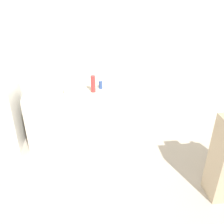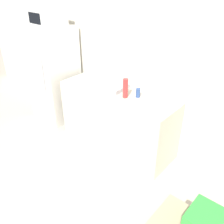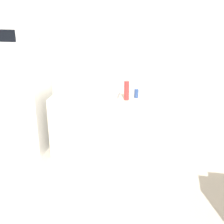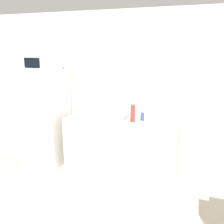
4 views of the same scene
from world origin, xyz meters
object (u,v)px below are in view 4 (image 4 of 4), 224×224
Objects in this scene: bottle_short at (142,117)px; bottle_tall at (133,113)px; microwave at (42,62)px; refrigerator at (46,118)px.

bottle_tall is at bearing -136.40° from bottle_short.
microwave is at bearing -176.14° from bottle_short.
refrigerator is 6.13× the size of bottle_tall.
bottle_tall is (1.57, -0.01, -0.74)m from microwave.
refrigerator is 3.12× the size of microwave.
microwave is 1.88m from bottle_short.
refrigerator is at bearing 179.75° from bottle_tall.
refrigerator reaches higher than bottle_tall.
microwave is 4.23× the size of bottle_short.
refrigerator is 1.70m from bottle_short.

